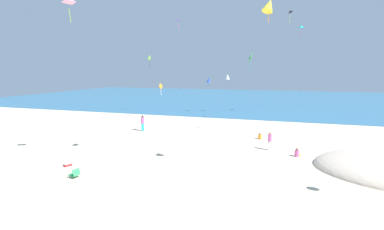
{
  "coord_description": "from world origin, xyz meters",
  "views": [
    {
      "loc": [
        6.13,
        -14.24,
        6.56
      ],
      "look_at": [
        0.0,
        5.68,
        3.19
      ],
      "focal_mm": 25.36,
      "sensor_mm": 36.0,
      "label": 1
    }
  ],
  "objects_px": {
    "kite_green": "(250,58)",
    "person_3": "(270,140)",
    "kite_black": "(290,12)",
    "person_1": "(297,153)",
    "kite_purple": "(178,20)",
    "kite_yellow": "(269,5)",
    "kite_teal": "(302,27)",
    "kite_blue": "(209,80)",
    "kite_white": "(227,77)",
    "kite_lime": "(150,58)",
    "person_2": "(260,137)",
    "kite_orange": "(161,87)",
    "beach_chair_mid_beach": "(75,174)",
    "kite_pink": "(69,0)",
    "person_0": "(143,122)",
    "cooler_box": "(68,164)"
  },
  "relations": [
    {
      "from": "kite_green",
      "to": "person_3",
      "type": "bearing_deg",
      "value": -76.68
    },
    {
      "from": "person_3",
      "to": "kite_black",
      "type": "xyz_separation_m",
      "value": [
        1.16,
        4.02,
        10.93
      ]
    },
    {
      "from": "person_1",
      "to": "kite_purple",
      "type": "xyz_separation_m",
      "value": [
        -15.57,
        16.15,
        13.47
      ]
    },
    {
      "from": "kite_yellow",
      "to": "kite_purple",
      "type": "bearing_deg",
      "value": 121.45
    },
    {
      "from": "kite_teal",
      "to": "kite_black",
      "type": "xyz_separation_m",
      "value": [
        -2.22,
        -15.84,
        -0.97
      ]
    },
    {
      "from": "kite_blue",
      "to": "kite_white",
      "type": "bearing_deg",
      "value": 19.03
    },
    {
      "from": "kite_purple",
      "to": "kite_lime",
      "type": "distance_m",
      "value": 7.39
    },
    {
      "from": "person_1",
      "to": "person_2",
      "type": "distance_m",
      "value": 5.66
    },
    {
      "from": "kite_purple",
      "to": "kite_yellow",
      "type": "xyz_separation_m",
      "value": [
        13.17,
        -21.54,
        -3.55
      ]
    },
    {
      "from": "kite_purple",
      "to": "kite_lime",
      "type": "bearing_deg",
      "value": 168.96
    },
    {
      "from": "person_1",
      "to": "kite_white",
      "type": "relative_size",
      "value": 0.44
    },
    {
      "from": "person_2",
      "to": "kite_teal",
      "type": "height_order",
      "value": "kite_teal"
    },
    {
      "from": "kite_teal",
      "to": "kite_orange",
      "type": "xyz_separation_m",
      "value": [
        -14.38,
        -17.14,
        -7.8
      ]
    },
    {
      "from": "kite_lime",
      "to": "kite_green",
      "type": "height_order",
      "value": "kite_lime"
    },
    {
      "from": "beach_chair_mid_beach",
      "to": "person_3",
      "type": "relative_size",
      "value": 0.45
    },
    {
      "from": "kite_orange",
      "to": "kite_blue",
      "type": "distance_m",
      "value": 15.49
    },
    {
      "from": "kite_teal",
      "to": "kite_blue",
      "type": "relative_size",
      "value": 1.26
    },
    {
      "from": "kite_lime",
      "to": "kite_white",
      "type": "xyz_separation_m",
      "value": [
        11.69,
        3.09,
        -2.81
      ]
    },
    {
      "from": "kite_teal",
      "to": "kite_orange",
      "type": "distance_m",
      "value": 23.69
    },
    {
      "from": "kite_yellow",
      "to": "kite_white",
      "type": "relative_size",
      "value": 0.88
    },
    {
      "from": "person_1",
      "to": "kite_pink",
      "type": "distance_m",
      "value": 19.47
    },
    {
      "from": "kite_purple",
      "to": "kite_green",
      "type": "relative_size",
      "value": 0.8
    },
    {
      "from": "beach_chair_mid_beach",
      "to": "person_0",
      "type": "distance_m",
      "value": 13.52
    },
    {
      "from": "beach_chair_mid_beach",
      "to": "cooler_box",
      "type": "relative_size",
      "value": 1.15
    },
    {
      "from": "person_1",
      "to": "person_3",
      "type": "distance_m",
      "value": 2.48
    },
    {
      "from": "person_0",
      "to": "person_3",
      "type": "relative_size",
      "value": 1.12
    },
    {
      "from": "kite_lime",
      "to": "kite_white",
      "type": "height_order",
      "value": "kite_lime"
    },
    {
      "from": "person_3",
      "to": "kite_black",
      "type": "distance_m",
      "value": 11.71
    },
    {
      "from": "kite_pink",
      "to": "person_2",
      "type": "bearing_deg",
      "value": 44.03
    },
    {
      "from": "person_1",
      "to": "kite_lime",
      "type": "xyz_separation_m",
      "value": [
        -20.72,
        17.16,
        8.26
      ]
    },
    {
      "from": "person_3",
      "to": "kite_pink",
      "type": "height_order",
      "value": "kite_pink"
    },
    {
      "from": "kite_purple",
      "to": "beach_chair_mid_beach",
      "type": "bearing_deg",
      "value": -85.29
    },
    {
      "from": "kite_purple",
      "to": "kite_white",
      "type": "relative_size",
      "value": 0.96
    },
    {
      "from": "person_1",
      "to": "kite_purple",
      "type": "relative_size",
      "value": 0.46
    },
    {
      "from": "kite_green",
      "to": "kite_lime",
      "type": "bearing_deg",
      "value": 167.57
    },
    {
      "from": "person_2",
      "to": "kite_yellow",
      "type": "bearing_deg",
      "value": 171.37
    },
    {
      "from": "kite_teal",
      "to": "kite_pink",
      "type": "height_order",
      "value": "kite_teal"
    },
    {
      "from": "person_1",
      "to": "kite_yellow",
      "type": "xyz_separation_m",
      "value": [
        -2.4,
        -5.38,
        9.93
      ]
    },
    {
      "from": "beach_chair_mid_beach",
      "to": "kite_black",
      "type": "height_order",
      "value": "kite_black"
    },
    {
      "from": "person_2",
      "to": "kite_blue",
      "type": "distance_m",
      "value": 17.67
    },
    {
      "from": "beach_chair_mid_beach",
      "to": "kite_blue",
      "type": "distance_m",
      "value": 28.42
    },
    {
      "from": "kite_blue",
      "to": "person_1",
      "type": "bearing_deg",
      "value": -58.62
    },
    {
      "from": "cooler_box",
      "to": "person_2",
      "type": "xyz_separation_m",
      "value": [
        12.41,
        11.77,
        0.13
      ]
    },
    {
      "from": "kite_lime",
      "to": "kite_pink",
      "type": "distance_m",
      "value": 24.59
    },
    {
      "from": "cooler_box",
      "to": "kite_purple",
      "type": "bearing_deg",
      "value": 90.21
    },
    {
      "from": "person_0",
      "to": "kite_yellow",
      "type": "bearing_deg",
      "value": 148.3
    },
    {
      "from": "kite_pink",
      "to": "kite_white",
      "type": "height_order",
      "value": "kite_pink"
    },
    {
      "from": "beach_chair_mid_beach",
      "to": "kite_purple",
      "type": "relative_size",
      "value": 0.46
    },
    {
      "from": "person_1",
      "to": "kite_teal",
      "type": "distance_m",
      "value": 24.51
    },
    {
      "from": "person_0",
      "to": "kite_teal",
      "type": "distance_m",
      "value": 26.34
    }
  ]
}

